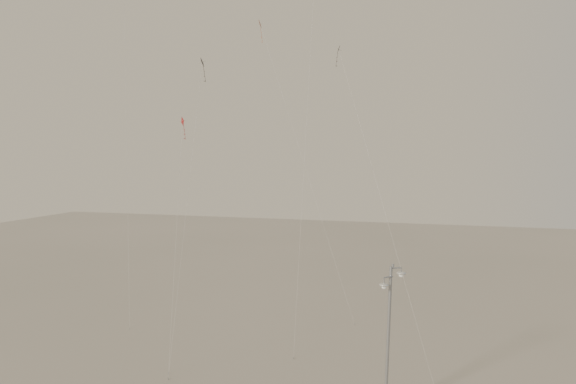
# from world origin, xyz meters

# --- Properties ---
(street_lamp) EXTENTS (1.41, 1.16, 8.51)m
(street_lamp) POSITION_xyz_m (9.11, 0.55, 4.54)
(street_lamp) COLOR #999BA1
(street_lamp) RESTS_ON ground
(kite_1) EXTENTS (0.40, 5.62, 21.62)m
(kite_1) POSITION_xyz_m (-4.67, 4.82, 15.99)
(kite_1) COLOR #2B2524
(kite_1) RESTS_ON ground
(kite_3) EXTENTS (0.85, 3.82, 17.29)m
(kite_3) POSITION_xyz_m (-5.61, 4.25, 12.84)
(kite_3) COLOR maroon
(kite_3) RESTS_ON ground
(kite_4) EXTENTS (7.72, 9.30, 23.30)m
(kite_4) POSITION_xyz_m (6.47, 9.39, 16.62)
(kite_4) COLOR #2B2524
(kite_4) RESTS_ON ground
(kite_5) EXTENTS (11.20, 8.14, 28.91)m
(kite_5) POSITION_xyz_m (-3.11, 19.88, 22.56)
(kite_5) COLOR #A2381B
(kite_5) RESTS_ON ground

